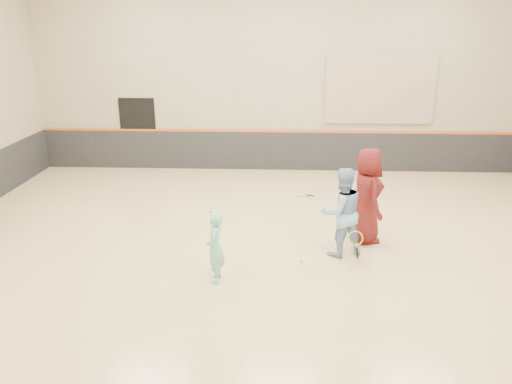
{
  "coord_description": "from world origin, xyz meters",
  "views": [
    {
      "loc": [
        -0.16,
        -9.05,
        4.38
      ],
      "look_at": [
        -0.59,
        0.4,
        1.15
      ],
      "focal_mm": 35.0,
      "sensor_mm": 36.0,
      "label": 1
    }
  ],
  "objects_px": {
    "young_man": "(367,195)",
    "girl": "(215,247)",
    "instructor": "(342,212)",
    "spare_racket": "(301,193)"
  },
  "relations": [
    {
      "from": "young_man",
      "to": "girl",
      "type": "bearing_deg",
      "value": 110.37
    },
    {
      "from": "instructor",
      "to": "young_man",
      "type": "height_order",
      "value": "young_man"
    },
    {
      "from": "girl",
      "to": "instructor",
      "type": "xyz_separation_m",
      "value": [
        2.32,
        1.19,
        0.24
      ]
    },
    {
      "from": "girl",
      "to": "spare_racket",
      "type": "xyz_separation_m",
      "value": [
        1.71,
        4.72,
        -0.58
      ]
    },
    {
      "from": "young_man",
      "to": "spare_racket",
      "type": "relative_size",
      "value": 2.95
    },
    {
      "from": "instructor",
      "to": "spare_racket",
      "type": "xyz_separation_m",
      "value": [
        -0.61,
        3.52,
        -0.82
      ]
    },
    {
      "from": "young_man",
      "to": "spare_racket",
      "type": "distance_m",
      "value": 3.2
    },
    {
      "from": "instructor",
      "to": "young_man",
      "type": "bearing_deg",
      "value": -149.7
    },
    {
      "from": "spare_racket",
      "to": "young_man",
      "type": "bearing_deg",
      "value": -66.89
    },
    {
      "from": "young_man",
      "to": "spare_racket",
      "type": "xyz_separation_m",
      "value": [
        -1.2,
        2.82,
        -0.93
      ]
    }
  ]
}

